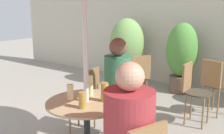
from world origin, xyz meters
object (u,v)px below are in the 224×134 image
(beer_glass_0, at_px, (105,92))
(potted_plant_1, at_px, (182,55))
(bistro_chair_3, at_px, (139,75))
(seated_person_0, at_px, (128,130))
(seated_person_1, at_px, (117,83))
(beer_glass_1, at_px, (90,86))
(bistro_chair_4, at_px, (192,87))
(cafe_table_near, at_px, (87,121))
(beer_glass_2, at_px, (70,92))
(beer_glass_3, at_px, (82,100))
(bistro_chair_1, at_px, (122,99))
(potted_plant_0, at_px, (127,46))
(bistro_chair_2, at_px, (214,82))
(bistro_chair_5, at_px, (88,94))

(beer_glass_0, bearing_deg, potted_plant_1, 97.46)
(bistro_chair_3, relative_size, seated_person_0, 0.69)
(seated_person_1, bearing_deg, beer_glass_1, -96.59)
(bistro_chair_4, xyz_separation_m, seated_person_1, (-0.50, -1.10, 0.24))
(cafe_table_near, height_order, beer_glass_1, beer_glass_1)
(beer_glass_0, xyz_separation_m, beer_glass_2, (-0.29, -0.15, -0.02))
(beer_glass_2, distance_m, beer_glass_3, 0.26)
(potted_plant_1, bearing_deg, beer_glass_1, -86.66)
(beer_glass_1, height_order, beer_glass_3, beer_glass_1)
(bistro_chair_3, bearing_deg, bistro_chair_4, 116.86)
(bistro_chair_1, bearing_deg, bistro_chair_4, 53.34)
(beer_glass_2, bearing_deg, potted_plant_0, 113.04)
(beer_glass_1, height_order, potted_plant_1, potted_plant_1)
(seated_person_0, bearing_deg, cafe_table_near, -90.00)
(bistro_chair_1, bearing_deg, beer_glass_3, -86.26)
(bistro_chair_3, bearing_deg, potted_plant_1, -158.71)
(bistro_chair_2, relative_size, beer_glass_0, 4.81)
(beer_glass_1, distance_m, potted_plant_0, 3.04)
(beer_glass_3, bearing_deg, bistro_chair_1, 102.27)
(beer_glass_3, distance_m, potted_plant_1, 3.13)
(bistro_chair_1, bearing_deg, potted_plant_0, 112.91)
(cafe_table_near, bearing_deg, bistro_chair_1, 98.52)
(bistro_chair_3, bearing_deg, seated_person_1, 55.95)
(cafe_table_near, relative_size, beer_glass_1, 3.76)
(cafe_table_near, xyz_separation_m, bistro_chair_1, (-0.12, 0.77, -0.03))
(seated_person_0, relative_size, potted_plant_0, 0.89)
(bistro_chair_3, height_order, beer_glass_2, beer_glass_2)
(bistro_chair_2, distance_m, bistro_chair_5, 1.89)
(bistro_chair_1, relative_size, potted_plant_0, 0.62)
(bistro_chair_1, relative_size, bistro_chair_3, 1.00)
(beer_glass_1, bearing_deg, beer_glass_3, -60.86)
(beer_glass_3, bearing_deg, bistro_chair_5, 129.08)
(seated_person_0, bearing_deg, beer_glass_2, -82.65)
(seated_person_1, xyz_separation_m, beer_glass_0, (0.23, -0.54, 0.08))
(beer_glass_2, bearing_deg, beer_glass_1, 66.78)
(cafe_table_near, relative_size, beer_glass_3, 5.16)
(bistro_chair_2, relative_size, bistro_chair_4, 1.00)
(beer_glass_0, xyz_separation_m, potted_plant_0, (-1.54, 2.78, -0.04))
(bistro_chair_4, relative_size, seated_person_0, 0.69)
(cafe_table_near, xyz_separation_m, seated_person_0, (0.60, -0.23, 0.17))
(beer_glass_1, relative_size, beer_glass_2, 1.39)
(bistro_chair_2, bearing_deg, potted_plant_0, -0.48)
(seated_person_1, bearing_deg, potted_plant_0, 111.75)
(bistro_chair_1, distance_m, beer_glass_3, 0.98)
(bistro_chair_4, distance_m, beer_glass_0, 1.68)
(cafe_table_near, relative_size, bistro_chair_2, 0.88)
(seated_person_1, xyz_separation_m, potted_plant_1, (-0.15, 2.33, -0.03))
(bistro_chair_5, distance_m, seated_person_0, 1.51)
(seated_person_0, bearing_deg, bistro_chair_3, -130.50)
(beer_glass_3, relative_size, potted_plant_1, 0.11)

